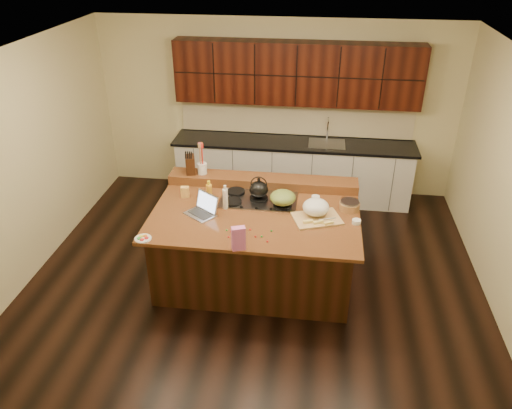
# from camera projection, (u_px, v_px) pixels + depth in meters

# --- Properties ---
(room) EXTENTS (5.52, 5.02, 2.72)m
(room) POSITION_uv_depth(u_px,v_px,m) (255.00, 179.00, 5.57)
(room) COLOR black
(room) RESTS_ON ground
(island) EXTENTS (2.40, 1.60, 0.92)m
(island) POSITION_uv_depth(u_px,v_px,m) (255.00, 245.00, 6.00)
(island) COLOR black
(island) RESTS_ON ground
(back_ledge) EXTENTS (2.40, 0.30, 0.12)m
(back_ledge) POSITION_uv_depth(u_px,v_px,m) (263.00, 181.00, 6.35)
(back_ledge) COLOR black
(back_ledge) RESTS_ON island
(cooktop) EXTENTS (0.92, 0.52, 0.05)m
(cooktop) POSITION_uv_depth(u_px,v_px,m) (259.00, 199.00, 6.03)
(cooktop) COLOR gray
(cooktop) RESTS_ON island
(back_counter) EXTENTS (3.70, 0.66, 2.40)m
(back_counter) POSITION_uv_depth(u_px,v_px,m) (294.00, 138.00, 7.64)
(back_counter) COLOR silver
(back_counter) RESTS_ON ground
(kettle) EXTENTS (0.27, 0.27, 0.20)m
(kettle) POSITION_uv_depth(u_px,v_px,m) (259.00, 189.00, 5.97)
(kettle) COLOR black
(kettle) RESTS_ON cooktop
(green_bowl) EXTENTS (0.39, 0.39, 0.17)m
(green_bowl) POSITION_uv_depth(u_px,v_px,m) (283.00, 198.00, 5.83)
(green_bowl) COLOR olive
(green_bowl) RESTS_ON cooktop
(laptop) EXTENTS (0.43, 0.41, 0.23)m
(laptop) POSITION_uv_depth(u_px,v_px,m) (203.00, 209.00, 5.73)
(laptop) COLOR #B7B7BC
(laptop) RESTS_ON island
(oil_bottle) EXTENTS (0.08, 0.08, 0.27)m
(oil_bottle) POSITION_uv_depth(u_px,v_px,m) (209.00, 195.00, 5.87)
(oil_bottle) COLOR gold
(oil_bottle) RESTS_ON island
(vinegar_bottle) EXTENTS (0.08, 0.08, 0.25)m
(vinegar_bottle) POSITION_uv_depth(u_px,v_px,m) (225.00, 199.00, 5.81)
(vinegar_bottle) COLOR silver
(vinegar_bottle) RESTS_ON island
(wooden_tray) EXTENTS (0.62, 0.53, 0.21)m
(wooden_tray) POSITION_uv_depth(u_px,v_px,m) (316.00, 210.00, 5.65)
(wooden_tray) COLOR tan
(wooden_tray) RESTS_ON island
(ramekin_a) EXTENTS (0.13, 0.13, 0.04)m
(ramekin_a) POSITION_uv_depth(u_px,v_px,m) (356.00, 222.00, 5.56)
(ramekin_a) COLOR white
(ramekin_a) RESTS_ON island
(ramekin_b) EXTENTS (0.12, 0.12, 0.04)m
(ramekin_b) POSITION_uv_depth(u_px,v_px,m) (349.00, 205.00, 5.89)
(ramekin_b) COLOR white
(ramekin_b) RESTS_ON island
(ramekin_c) EXTENTS (0.11, 0.11, 0.04)m
(ramekin_c) POSITION_uv_depth(u_px,v_px,m) (316.00, 198.00, 6.04)
(ramekin_c) COLOR white
(ramekin_c) RESTS_ON island
(strainer_bowl) EXTENTS (0.28, 0.28, 0.09)m
(strainer_bowl) POSITION_uv_depth(u_px,v_px,m) (349.00, 206.00, 5.82)
(strainer_bowl) COLOR #996B3F
(strainer_bowl) RESTS_ON island
(kitchen_timer) EXTENTS (0.09, 0.09, 0.07)m
(kitchen_timer) POSITION_uv_depth(u_px,v_px,m) (332.00, 222.00, 5.52)
(kitchen_timer) COLOR silver
(kitchen_timer) RESTS_ON island
(pink_bag) EXTENTS (0.16, 0.12, 0.26)m
(pink_bag) POSITION_uv_depth(u_px,v_px,m) (239.00, 238.00, 5.07)
(pink_bag) COLOR pink
(pink_bag) RESTS_ON island
(candy_plate) EXTENTS (0.18, 0.18, 0.01)m
(candy_plate) POSITION_uv_depth(u_px,v_px,m) (143.00, 238.00, 5.29)
(candy_plate) COLOR white
(candy_plate) RESTS_ON island
(package_box) EXTENTS (0.11, 0.08, 0.13)m
(package_box) POSITION_uv_depth(u_px,v_px,m) (185.00, 192.00, 6.08)
(package_box) COLOR #E9B052
(package_box) RESTS_ON island
(utensil_crock) EXTENTS (0.16, 0.16, 0.14)m
(utensil_crock) POSITION_uv_depth(u_px,v_px,m) (202.00, 168.00, 6.38)
(utensil_crock) COLOR white
(utensil_crock) RESTS_ON back_ledge
(knife_block) EXTENTS (0.17, 0.21, 0.23)m
(knife_block) POSITION_uv_depth(u_px,v_px,m) (190.00, 165.00, 6.38)
(knife_block) COLOR black
(knife_block) RESTS_ON back_ledge
(gumdrop_0) EXTENTS (0.02, 0.02, 0.02)m
(gumdrop_0) POSITION_uv_depth(u_px,v_px,m) (250.00, 229.00, 5.44)
(gumdrop_0) COLOR red
(gumdrop_0) RESTS_ON island
(gumdrop_1) EXTENTS (0.02, 0.02, 0.02)m
(gumdrop_1) POSITION_uv_depth(u_px,v_px,m) (240.00, 237.00, 5.31)
(gumdrop_1) COLOR #198C26
(gumdrop_1) RESTS_ON island
(gumdrop_2) EXTENTS (0.02, 0.02, 0.02)m
(gumdrop_2) POSITION_uv_depth(u_px,v_px,m) (255.00, 237.00, 5.32)
(gumdrop_2) COLOR red
(gumdrop_2) RESTS_ON island
(gumdrop_3) EXTENTS (0.02, 0.02, 0.02)m
(gumdrop_3) POSITION_uv_depth(u_px,v_px,m) (227.00, 230.00, 5.43)
(gumdrop_3) COLOR #198C26
(gumdrop_3) RESTS_ON island
(gumdrop_4) EXTENTS (0.02, 0.02, 0.02)m
(gumdrop_4) POSITION_uv_depth(u_px,v_px,m) (231.00, 231.00, 5.41)
(gumdrop_4) COLOR red
(gumdrop_4) RESTS_ON island
(gumdrop_5) EXTENTS (0.02, 0.02, 0.02)m
(gumdrop_5) POSITION_uv_depth(u_px,v_px,m) (271.00, 231.00, 5.42)
(gumdrop_5) COLOR #198C26
(gumdrop_5) RESTS_ON island
(gumdrop_6) EXTENTS (0.02, 0.02, 0.02)m
(gumdrop_6) POSITION_uv_depth(u_px,v_px,m) (229.00, 237.00, 5.31)
(gumdrop_6) COLOR red
(gumdrop_6) RESTS_ON island
(gumdrop_7) EXTENTS (0.02, 0.02, 0.02)m
(gumdrop_7) POSITION_uv_depth(u_px,v_px,m) (262.00, 236.00, 5.32)
(gumdrop_7) COLOR #198C26
(gumdrop_7) RESTS_ON island
(gumdrop_8) EXTENTS (0.02, 0.02, 0.02)m
(gumdrop_8) POSITION_uv_depth(u_px,v_px,m) (267.00, 241.00, 5.23)
(gumdrop_8) COLOR red
(gumdrop_8) RESTS_ON island
(gumdrop_9) EXTENTS (0.02, 0.02, 0.02)m
(gumdrop_9) POSITION_uv_depth(u_px,v_px,m) (235.00, 228.00, 5.46)
(gumdrop_9) COLOR #198C26
(gumdrop_9) RESTS_ON island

